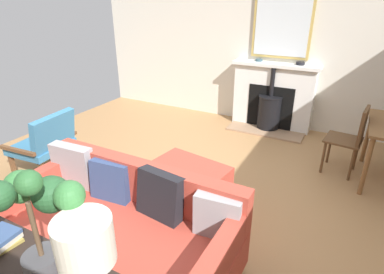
{
  "coord_description": "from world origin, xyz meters",
  "views": [
    {
      "loc": [
        2.28,
        1.41,
        2.01
      ],
      "look_at": [
        -0.58,
        -0.09,
        0.56
      ],
      "focal_mm": 29.2,
      "sensor_mm": 36.0,
      "label": 1
    }
  ],
  "objects_px": {
    "potted_plant": "(35,211)",
    "console_table": "(20,272)",
    "mantel_bowl_near": "(259,60)",
    "dining_chair_near_fireplace": "(352,136)",
    "sofa": "(121,227)",
    "mantel_bowl_far": "(300,63)",
    "table_lamp_far_end": "(85,244)",
    "armchair_accent": "(46,141)",
    "ottoman": "(185,183)",
    "fireplace": "(272,100)"
  },
  "relations": [
    {
      "from": "console_table",
      "to": "sofa",
      "type": "bearing_deg",
      "value": -179.64
    },
    {
      "from": "table_lamp_far_end",
      "to": "potted_plant",
      "type": "xyz_separation_m",
      "value": [
        -0.02,
        -0.32,
        0.03
      ]
    },
    {
      "from": "sofa",
      "to": "ottoman",
      "type": "height_order",
      "value": "sofa"
    },
    {
      "from": "potted_plant",
      "to": "console_table",
      "type": "bearing_deg",
      "value": -84.76
    },
    {
      "from": "sofa",
      "to": "potted_plant",
      "type": "bearing_deg",
      "value": 17.51
    },
    {
      "from": "fireplace",
      "to": "dining_chair_near_fireplace",
      "type": "xyz_separation_m",
      "value": [
        1.07,
        1.24,
        0.03
      ]
    },
    {
      "from": "armchair_accent",
      "to": "dining_chair_near_fireplace",
      "type": "bearing_deg",
      "value": 117.82
    },
    {
      "from": "ottoman",
      "to": "fireplace",
      "type": "bearing_deg",
      "value": 175.05
    },
    {
      "from": "ottoman",
      "to": "potted_plant",
      "type": "height_order",
      "value": "potted_plant"
    },
    {
      "from": "mantel_bowl_far",
      "to": "table_lamp_far_end",
      "type": "bearing_deg",
      "value": -0.99
    },
    {
      "from": "armchair_accent",
      "to": "dining_chair_near_fireplace",
      "type": "xyz_separation_m",
      "value": [
        -1.71,
        3.23,
        0.07
      ]
    },
    {
      "from": "armchair_accent",
      "to": "console_table",
      "type": "xyz_separation_m",
      "value": [
        1.51,
        1.71,
        0.21
      ]
    },
    {
      "from": "sofa",
      "to": "console_table",
      "type": "bearing_deg",
      "value": 0.36
    },
    {
      "from": "mantel_bowl_near",
      "to": "dining_chair_near_fireplace",
      "type": "bearing_deg",
      "value": 53.85
    },
    {
      "from": "armchair_accent",
      "to": "table_lamp_far_end",
      "type": "xyz_separation_m",
      "value": [
        1.51,
        2.28,
        0.65
      ]
    },
    {
      "from": "console_table",
      "to": "mantel_bowl_near",
      "type": "bearing_deg",
      "value": -179.97
    },
    {
      "from": "console_table",
      "to": "dining_chair_near_fireplace",
      "type": "relative_size",
      "value": 1.75
    },
    {
      "from": "mantel_bowl_near",
      "to": "armchair_accent",
      "type": "bearing_deg",
      "value": -31.26
    },
    {
      "from": "mantel_bowl_near",
      "to": "armchair_accent",
      "type": "xyz_separation_m",
      "value": [
        2.82,
        -1.71,
        -0.65
      ]
    },
    {
      "from": "table_lamp_far_end",
      "to": "dining_chair_near_fireplace",
      "type": "xyz_separation_m",
      "value": [
        -3.22,
        0.95,
        -0.58
      ]
    },
    {
      "from": "armchair_accent",
      "to": "potted_plant",
      "type": "relative_size",
      "value": 1.18
    },
    {
      "from": "mantel_bowl_near",
      "to": "sofa",
      "type": "height_order",
      "value": "mantel_bowl_near"
    },
    {
      "from": "mantel_bowl_near",
      "to": "dining_chair_near_fireplace",
      "type": "relative_size",
      "value": 0.14
    },
    {
      "from": "fireplace",
      "to": "console_table",
      "type": "xyz_separation_m",
      "value": [
        4.28,
        -0.28,
        0.17
      ]
    },
    {
      "from": "mantel_bowl_near",
      "to": "ottoman",
      "type": "relative_size",
      "value": 0.13
    },
    {
      "from": "mantel_bowl_near",
      "to": "dining_chair_near_fireplace",
      "type": "distance_m",
      "value": 1.97
    },
    {
      "from": "sofa",
      "to": "dining_chair_near_fireplace",
      "type": "bearing_deg",
      "value": 147.66
    },
    {
      "from": "mantel_bowl_near",
      "to": "potted_plant",
      "type": "distance_m",
      "value": 4.31
    },
    {
      "from": "ottoman",
      "to": "armchair_accent",
      "type": "bearing_deg",
      "value": -82.78
    },
    {
      "from": "mantel_bowl_near",
      "to": "mantel_bowl_far",
      "type": "distance_m",
      "value": 0.64
    },
    {
      "from": "fireplace",
      "to": "armchair_accent",
      "type": "height_order",
      "value": "fireplace"
    },
    {
      "from": "dining_chair_near_fireplace",
      "to": "mantel_bowl_far",
      "type": "bearing_deg",
      "value": -141.72
    },
    {
      "from": "ottoman",
      "to": "potted_plant",
      "type": "relative_size",
      "value": 1.3
    },
    {
      "from": "mantel_bowl_far",
      "to": "sofa",
      "type": "distance_m",
      "value": 3.66
    },
    {
      "from": "ottoman",
      "to": "console_table",
      "type": "height_order",
      "value": "console_table"
    },
    {
      "from": "ottoman",
      "to": "potted_plant",
      "type": "xyz_separation_m",
      "value": [
        1.71,
        0.18,
        0.87
      ]
    },
    {
      "from": "ottoman",
      "to": "dining_chair_near_fireplace",
      "type": "bearing_deg",
      "value": 135.48
    },
    {
      "from": "sofa",
      "to": "dining_chair_near_fireplace",
      "type": "height_order",
      "value": "dining_chair_near_fireplace"
    },
    {
      "from": "armchair_accent",
      "to": "table_lamp_far_end",
      "type": "bearing_deg",
      "value": 56.48
    },
    {
      "from": "table_lamp_far_end",
      "to": "potted_plant",
      "type": "relative_size",
      "value": 0.69
    },
    {
      "from": "armchair_accent",
      "to": "dining_chair_near_fireplace",
      "type": "relative_size",
      "value": 0.92
    },
    {
      "from": "fireplace",
      "to": "table_lamp_far_end",
      "type": "height_order",
      "value": "table_lamp_far_end"
    },
    {
      "from": "sofa",
      "to": "dining_chair_near_fireplace",
      "type": "xyz_separation_m",
      "value": [
        -2.41,
        1.53,
        0.17
      ]
    },
    {
      "from": "armchair_accent",
      "to": "potted_plant",
      "type": "bearing_deg",
      "value": 52.73
    },
    {
      "from": "ottoman",
      "to": "armchair_accent",
      "type": "relative_size",
      "value": 1.1
    },
    {
      "from": "mantel_bowl_near",
      "to": "console_table",
      "type": "distance_m",
      "value": 4.35
    },
    {
      "from": "mantel_bowl_near",
      "to": "dining_chair_near_fireplace",
      "type": "xyz_separation_m",
      "value": [
        1.11,
        1.52,
        -0.58
      ]
    },
    {
      "from": "mantel_bowl_far",
      "to": "table_lamp_far_end",
      "type": "xyz_separation_m",
      "value": [
        4.33,
        -0.08,
        -0.01
      ]
    },
    {
      "from": "potted_plant",
      "to": "armchair_accent",
      "type": "bearing_deg",
      "value": -127.27
    },
    {
      "from": "table_lamp_far_end",
      "to": "dining_chair_near_fireplace",
      "type": "bearing_deg",
      "value": 163.5
    }
  ]
}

